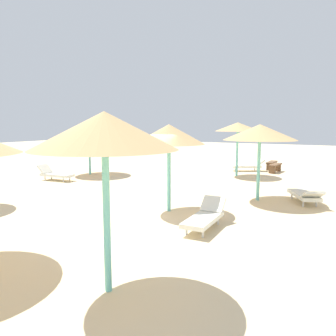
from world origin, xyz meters
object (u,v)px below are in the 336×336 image
Objects in this scene: parasol_1 at (260,133)px; bench_0 at (272,164)px; lounger_6 at (248,166)px; parasol_2 at (169,135)px; lounger_2 at (205,217)px; bench_1 at (275,166)px; parasol_4 at (89,132)px; lounger_4 at (55,174)px; parasol_6 at (238,127)px; parasol_8 at (105,132)px; lounger_1 at (305,195)px.

parasol_1 reaches higher than bench_0.
parasol_2 is at bearing -88.99° from lounger_6.
lounger_2 is 1.25× the size of bench_1.
parasol_4 is (-9.76, 1.79, -0.13)m from parasol_1.
lounger_4 is 0.98× the size of lounger_6.
lounger_2 is 11.62m from bench_1.
lounger_2 is at bearing -86.39° from bench_0.
lounger_2 reaches higher than bench_0.
bench_0 is at bearing 52.60° from lounger_6.
parasol_2 is 1.46× the size of lounger_2.
lounger_4 is (-9.49, 3.46, 0.00)m from lounger_2.
bench_1 is at bearing 8.48° from lounger_6.
parasol_6 is 0.96× the size of parasol_8.
parasol_8 is (1.57, -5.02, 0.22)m from parasol_2.
bench_1 is (8.93, 5.79, -2.02)m from parasol_4.
lounger_6 is at bearing -127.40° from bench_0.
bench_0 is (-2.86, 8.49, 0.04)m from lounger_1.
lounger_6 is at bearing 36.87° from parasol_4.
lounger_4 is 1.25× the size of bench_1.
parasol_8 is 2.00× the size of bench_0.
lounger_1 is 4.76m from lounger_2.
lounger_4 is (-9.35, 7.39, -2.37)m from parasol_8.
parasol_4 is 3.12m from lounger_4.
parasol_4 is at bearing -143.13° from lounger_6.
lounger_1 is at bearing 40.47° from parasol_2.
parasol_8 reaches higher than bench_0.
bench_1 is (-2.43, 7.31, 0.04)m from lounger_1.
lounger_4 reaches higher than lounger_1.
parasol_8 is at bearing -83.48° from lounger_6.
parasol_2 reaches higher than bench_0.
parasol_6 reaches higher than lounger_1.
lounger_4 is 1.27× the size of bench_0.
bench_0 is (1.08, 1.41, 0.03)m from lounger_6.
parasol_6 is at bearing -107.99° from bench_0.
lounger_4 is at bearing -133.82° from lounger_6.
parasol_6 is 6.79m from lounger_1.
parasol_4 is at bearing 133.27° from parasol_8.
parasol_1 is at bearing 83.63° from lounger_2.
lounger_2 is (1.96, -9.25, -2.32)m from parasol_6.
lounger_1 is at bearing -60.92° from lounger_6.
parasol_6 is at bearing 91.78° from parasol_2.
lounger_2 is at bearing -88.15° from bench_1.
lounger_2 is (0.14, 3.93, -2.37)m from parasol_8.
lounger_1 is at bearing -51.00° from parasol_6.
lounger_6 is (-3.94, 7.09, 0.01)m from lounger_1.
parasol_8 is (9.17, -9.74, 0.32)m from parasol_4.
parasol_1 is at bearing 85.79° from parasol_8.
parasol_8 reaches higher than parasol_6.
lounger_1 is at bearing 75.08° from parasol_8.
lounger_1 is at bearing -71.61° from bench_1.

